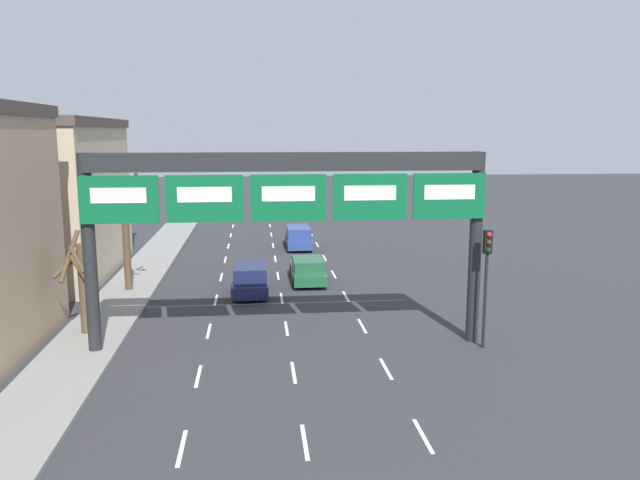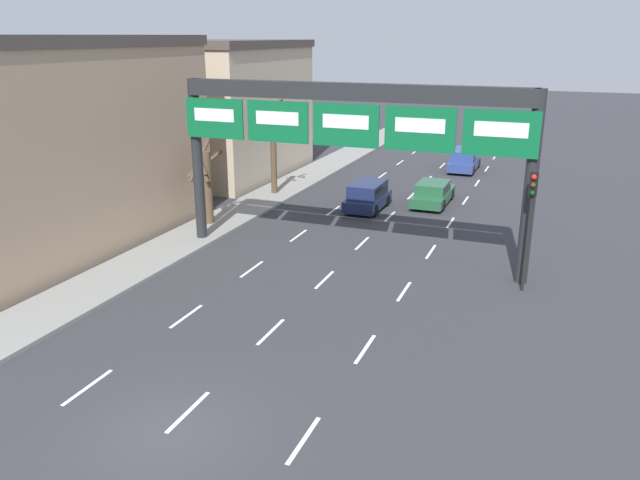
# 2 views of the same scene
# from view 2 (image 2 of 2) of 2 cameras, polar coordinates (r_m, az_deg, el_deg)

# --- Properties ---
(ground_plane) EXTENTS (220.00, 220.00, 0.00)m
(ground_plane) POSITION_cam_2_polar(r_m,az_deg,el_deg) (16.68, -13.89, -16.78)
(ground_plane) COLOR #333338
(lane_dashes) EXTENTS (6.72, 67.00, 0.01)m
(lane_dashes) POSITION_cam_2_polar(r_m,az_deg,el_deg) (27.48, 2.29, -1.84)
(lane_dashes) COLOR white
(lane_dashes) RESTS_ON ground_plane
(sign_gantry) EXTENTS (15.29, 0.70, 7.59)m
(sign_gantry) POSITION_cam_2_polar(r_m,az_deg,el_deg) (26.20, 2.57, 10.59)
(sign_gantry) COLOR #232628
(sign_gantry) RESTS_ON ground_plane
(building_near) EXTENTS (8.72, 16.97, 9.45)m
(building_near) POSITION_cam_2_polar(r_m,az_deg,el_deg) (31.38, -24.95, 7.94)
(building_near) COLOR tan
(building_near) RESTS_ON ground_plane
(building_far) EXTENTS (13.54, 12.80, 9.13)m
(building_far) POSITION_cam_2_polar(r_m,az_deg,el_deg) (46.12, -11.55, 11.82)
(building_far) COLOR #C6B293
(building_far) RESTS_ON ground_plane
(suv_blue) EXTENTS (1.82, 4.54, 1.57)m
(suv_blue) POSITION_cam_2_polar(r_m,az_deg,el_deg) (46.98, 13.10, 7.26)
(suv_blue) COLOR navy
(suv_blue) RESTS_ON ground_plane
(car_green) EXTENTS (1.84, 4.62, 1.35)m
(car_green) POSITION_cam_2_polar(r_m,az_deg,el_deg) (36.99, 10.29, 4.32)
(car_green) COLOR #235B38
(car_green) RESTS_ON ground_plane
(suv_navy) EXTENTS (1.80, 3.93, 1.58)m
(suv_navy) POSITION_cam_2_polar(r_m,az_deg,el_deg) (35.31, 4.38, 4.16)
(suv_navy) COLOR #19234C
(suv_navy) RESTS_ON ground_plane
(traffic_light_near_gantry) EXTENTS (0.30, 0.35, 4.66)m
(traffic_light_near_gantry) POSITION_cam_2_polar(r_m,az_deg,el_deg) (24.47, 18.72, 2.81)
(traffic_light_near_gantry) COLOR black
(traffic_light_near_gantry) RESTS_ON ground_plane
(tree_bare_closest) EXTENTS (1.32, 1.69, 6.18)m
(tree_bare_closest) POSITION_cam_2_polar(r_m,az_deg,el_deg) (38.19, -4.11, 8.71)
(tree_bare_closest) COLOR brown
(tree_bare_closest) RESTS_ON sidewalk_left
(tree_bare_second) EXTENTS (1.71, 1.90, 4.19)m
(tree_bare_second) POSITION_cam_2_polar(r_m,az_deg,el_deg) (32.47, -10.35, 5.30)
(tree_bare_second) COLOR brown
(tree_bare_second) RESTS_ON sidewalk_left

